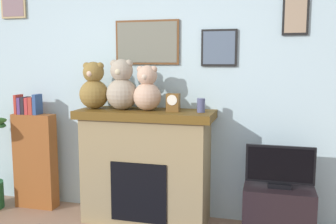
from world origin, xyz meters
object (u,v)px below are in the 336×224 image
object	(u,v)px
tv_stand	(278,212)
teddy_bear_brown	(147,90)
mantel_clock	(173,102)
bookshelf	(35,157)
teddy_bear_tan	(122,87)
candle_jar	(201,105)
fireplace	(146,165)
television	(280,167)
teddy_bear_cream	(94,88)

from	to	relation	value
tv_stand	teddy_bear_brown	distance (m)	1.66
mantel_clock	bookshelf	bearing A→B (deg)	177.97
tv_stand	teddy_bear_tan	bearing A→B (deg)	178.30
mantel_clock	teddy_bear_brown	world-z (taller)	teddy_bear_brown
candle_jar	teddy_bear_tan	distance (m)	0.80
bookshelf	teddy_bear_tan	xyz separation A→B (m)	(1.05, -0.06, 0.79)
fireplace	bookshelf	bearing A→B (deg)	178.37
teddy_bear_tan	television	bearing A→B (deg)	-1.75
fireplace	candle_jar	size ratio (longest dim) A/B	10.14
bookshelf	television	world-z (taller)	bookshelf
mantel_clock	teddy_bear_tan	bearing A→B (deg)	179.91
bookshelf	teddy_bear_tan	distance (m)	1.32
fireplace	teddy_bear_tan	bearing A→B (deg)	-175.58
fireplace	candle_jar	distance (m)	0.83
teddy_bear_cream	candle_jar	bearing A→B (deg)	0.03
tv_stand	bookshelf	bearing A→B (deg)	177.77
candle_jar	mantel_clock	distance (m)	0.27
teddy_bear_tan	tv_stand	bearing A→B (deg)	-1.70
television	teddy_bear_cream	bearing A→B (deg)	178.54
candle_jar	teddy_bear_tan	world-z (taller)	teddy_bear_tan
bookshelf	tv_stand	bearing A→B (deg)	-2.23
teddy_bear_tan	teddy_bear_brown	bearing A→B (deg)	0.02
teddy_bear_brown	tv_stand	bearing A→B (deg)	-2.06
teddy_bear_cream	teddy_bear_tan	bearing A→B (deg)	-0.01
fireplace	mantel_clock	world-z (taller)	mantel_clock
teddy_bear_cream	teddy_bear_tan	distance (m)	0.30
candle_jar	teddy_bear_brown	xyz separation A→B (m)	(-0.53, -0.00, 0.13)
tv_stand	teddy_bear_brown	bearing A→B (deg)	177.94
candle_jar	teddy_bear_tan	xyz separation A→B (m)	(-0.79, -0.00, 0.16)
teddy_bear_tan	teddy_bear_brown	xyz separation A→B (m)	(0.26, 0.00, -0.03)
teddy_bear_cream	teddy_bear_brown	bearing A→B (deg)	0.00
fireplace	tv_stand	size ratio (longest dim) A/B	2.18
candle_jar	mantel_clock	xyz separation A→B (m)	(-0.27, -0.00, 0.02)
tv_stand	teddy_bear_tan	size ratio (longest dim) A/B	1.25
bookshelf	tv_stand	xyz separation A→B (m)	(2.57, -0.10, -0.32)
fireplace	bookshelf	size ratio (longest dim) A/B	1.08
fireplace	teddy_bear_cream	xyz separation A→B (m)	(-0.54, -0.02, 0.77)
mantel_clock	teddy_bear_tan	size ratio (longest dim) A/B	0.34
teddy_bear_brown	candle_jar	bearing A→B (deg)	0.06
tv_stand	teddy_bear_brown	size ratio (longest dim) A/B	1.41
teddy_bear_tan	bookshelf	bearing A→B (deg)	177.01
television	teddy_bear_brown	world-z (taller)	teddy_bear_brown
bookshelf	television	bearing A→B (deg)	-2.26
tv_stand	television	bearing A→B (deg)	-90.00
mantel_clock	fireplace	bearing A→B (deg)	176.12
candle_jar	television	bearing A→B (deg)	-3.70
television	teddy_bear_brown	xyz separation A→B (m)	(-1.25, 0.05, 0.66)
bookshelf	tv_stand	size ratio (longest dim) A/B	2.02
television	teddy_bear_cream	size ratio (longest dim) A/B	1.28
tv_stand	television	world-z (taller)	television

